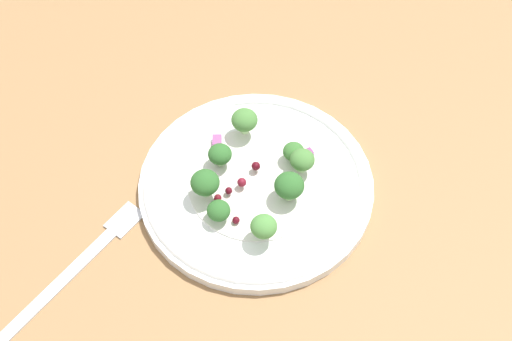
% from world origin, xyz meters
% --- Properties ---
extents(ground_plane, '(1.80, 1.80, 0.02)m').
position_xyz_m(ground_plane, '(0.00, 0.00, -0.01)').
color(ground_plane, olive).
extents(plate, '(0.24, 0.24, 0.02)m').
position_xyz_m(plate, '(-0.02, 0.00, 0.01)').
color(plate, white).
rests_on(plate, ground_plane).
extents(dressing_pool, '(0.14, 0.14, 0.00)m').
position_xyz_m(dressing_pool, '(-0.02, 0.00, 0.01)').
color(dressing_pool, white).
rests_on(dressing_pool, plate).
extents(broccoli_floret_0, '(0.03, 0.03, 0.03)m').
position_xyz_m(broccoli_floret_0, '(0.03, 0.01, 0.03)').
color(broccoli_floret_0, '#9EC684').
rests_on(broccoli_floret_0, plate).
extents(broccoli_floret_1, '(0.03, 0.03, 0.03)m').
position_xyz_m(broccoli_floret_1, '(0.02, -0.02, 0.03)').
color(broccoli_floret_1, '#ADD18E').
rests_on(broccoli_floret_1, plate).
extents(broccoli_floret_2, '(0.03, 0.03, 0.03)m').
position_xyz_m(broccoli_floret_2, '(-0.07, -0.02, 0.04)').
color(broccoli_floret_2, '#8EB77A').
rests_on(broccoli_floret_2, plate).
extents(broccoli_floret_3, '(0.02, 0.02, 0.02)m').
position_xyz_m(broccoli_floret_3, '(0.02, 0.03, 0.03)').
color(broccoli_floret_3, '#9EC684').
rests_on(broccoli_floret_3, plate).
extents(broccoli_floret_4, '(0.02, 0.02, 0.02)m').
position_xyz_m(broccoli_floret_4, '(-0.05, -0.04, 0.03)').
color(broccoli_floret_4, '#8EB77A').
rests_on(broccoli_floret_4, plate).
extents(broccoli_floret_5, '(0.03, 0.03, 0.03)m').
position_xyz_m(broccoli_floret_5, '(-0.03, 0.06, 0.04)').
color(broccoli_floret_5, '#ADD18E').
rests_on(broccoli_floret_5, plate).
extents(broccoli_floret_6, '(0.02, 0.02, 0.02)m').
position_xyz_m(broccoli_floret_6, '(-0.05, 0.02, 0.03)').
color(broccoli_floret_6, '#8EB77A').
rests_on(broccoli_floret_6, plate).
extents(broccoli_floret_7, '(0.03, 0.03, 0.03)m').
position_xyz_m(broccoli_floret_7, '(-0.01, -0.07, 0.03)').
color(broccoli_floret_7, '#8EB77A').
rests_on(broccoli_floret_7, plate).
extents(cranberry_0, '(0.01, 0.01, 0.01)m').
position_xyz_m(cranberry_0, '(-0.06, -0.02, 0.02)').
color(cranberry_0, maroon).
rests_on(cranberry_0, plate).
extents(cranberry_1, '(0.01, 0.01, 0.01)m').
position_xyz_m(cranberry_1, '(-0.04, -0.05, 0.02)').
color(cranberry_1, '#4C0A14').
rests_on(cranberry_1, plate).
extents(cranberry_2, '(0.01, 0.01, 0.01)m').
position_xyz_m(cranberry_2, '(-0.02, 0.01, 0.02)').
color(cranberry_2, '#4C0A14').
rests_on(cranberry_2, plate).
extents(cranberry_3, '(0.01, 0.01, 0.01)m').
position_xyz_m(cranberry_3, '(-0.04, -0.01, 0.02)').
color(cranberry_3, '#4C0A14').
rests_on(cranberry_3, plate).
extents(cranberry_4, '(0.01, 0.01, 0.01)m').
position_xyz_m(cranberry_4, '(-0.03, -0.01, 0.02)').
color(cranberry_4, maroon).
rests_on(cranberry_4, plate).
extents(onion_bit_0, '(0.01, 0.01, 0.01)m').
position_xyz_m(onion_bit_0, '(0.04, 0.03, 0.02)').
color(onion_bit_0, '#843D75').
rests_on(onion_bit_0, plate).
extents(onion_bit_1, '(0.01, 0.01, 0.01)m').
position_xyz_m(onion_bit_1, '(-0.06, -0.00, 0.02)').
color(onion_bit_1, '#A35B93').
rests_on(onion_bit_1, plate).
extents(onion_bit_2, '(0.01, 0.01, 0.01)m').
position_xyz_m(onion_bit_2, '(-0.06, 0.05, 0.02)').
color(onion_bit_2, '#934C84').
rests_on(onion_bit_2, plate).
extents(fork, '(0.13, 0.16, 0.01)m').
position_xyz_m(fork, '(-0.19, -0.08, 0.00)').
color(fork, silver).
rests_on(fork, ground_plane).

